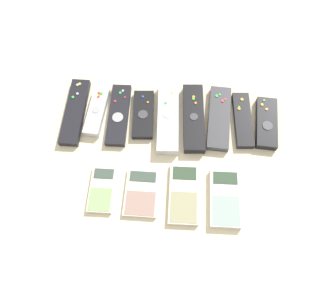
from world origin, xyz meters
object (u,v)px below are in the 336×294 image
Objects in this scene: remote_3 at (143,114)px; remote_4 at (168,118)px; remote_2 at (119,115)px; calculator_3 at (225,198)px; remote_5 at (194,118)px; remote_1 at (97,112)px; remote_8 at (266,123)px; remote_6 at (219,118)px; calculator_2 at (184,194)px; remote_0 at (75,112)px; calculator_1 at (142,193)px; remote_7 at (243,120)px; calculator_0 at (102,189)px.

remote_3 is 0.07m from remote_4.
remote_4 is at bearing -10.62° from remote_3.
remote_2 and calculator_3 have the same top height.
remote_2 is at bearing 176.74° from remote_5.
remote_1 is 0.48m from remote_8.
remote_8 reaches higher than remote_3.
remote_4 is at bearing -172.93° from remote_6.
calculator_2 is 1.06× the size of calculator_3.
remote_0 is 0.13m from remote_2.
remote_0 is 1.32× the size of remote_8.
calculator_2 is (0.26, -0.22, -0.00)m from remote_1.
remote_6 is (0.22, 0.00, 0.00)m from remote_3.
remote_3 is at bearing 94.52° from calculator_1.
remote_4 is 0.23m from calculator_1.
remote_0 is 0.48m from remote_7.
remote_2 is at bearing -0.55° from remote_0.
remote_7 is at bearing 31.45° from calculator_0.
remote_2 is 0.97× the size of remote_6.
remote_2 is 0.42m from remote_8.
remote_0 is at bearing -176.31° from remote_6.
remote_8 reaches higher than remote_2.
calculator_1 is (0.10, -0.00, -0.00)m from calculator_0.
remote_6 is (0.29, 0.01, 0.00)m from remote_2.
remote_4 reaches higher than calculator_2.
remote_2 is 0.35m from remote_7.
remote_3 is at bearing 3.01° from remote_2.
remote_1 is 0.23m from calculator_0.
remote_4 reaches higher than remote_8.
remote_1 is 0.88× the size of remote_7.
remote_4 is 1.39× the size of calculator_2.
remote_5 is (0.34, 0.00, 0.00)m from remote_0.
calculator_1 is at bearing -122.51° from remote_5.
remote_1 is 0.76× the size of remote_6.
remote_6 is 1.26× the size of remote_8.
calculator_2 is (-0.16, -0.23, -0.00)m from remote_7.
remote_4 reaches higher than calculator_0.
remote_5 is 1.22× the size of remote_7.
remote_5 is 0.22m from calculator_2.
calculator_0 is 0.98× the size of calculator_1.
calculator_0 is (0.05, -0.23, -0.01)m from remote_1.
remote_1 is 1.26× the size of calculator_0.
remote_1 is 1.02× the size of calculator_3.
remote_1 is 0.96× the size of calculator_2.
remote_6 reaches higher than calculator_1.
remote_8 is 0.25m from calculator_3.
remote_4 is at bearing 76.40° from calculator_1.
remote_4 is (0.07, -0.01, 0.01)m from remote_3.
remote_1 is 1.23× the size of calculator_1.
calculator_2 is at bearing -64.26° from remote_3.
remote_4 is 1.10× the size of remote_6.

